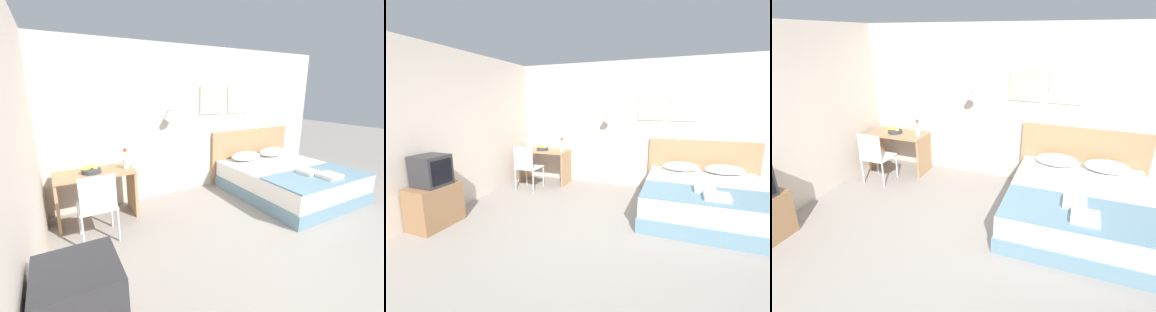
{
  "view_description": "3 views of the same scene",
  "coord_description": "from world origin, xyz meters",
  "views": [
    {
      "loc": [
        -2.37,
        -1.47,
        1.91
      ],
      "look_at": [
        -0.76,
        1.45,
        1.03
      ],
      "focal_mm": 24.0,
      "sensor_mm": 36.0,
      "label": 1
    },
    {
      "loc": [
        0.87,
        -2.77,
        1.74
      ],
      "look_at": [
        -0.77,
        1.47,
        0.84
      ],
      "focal_mm": 24.0,
      "sensor_mm": 36.0,
      "label": 2
    },
    {
      "loc": [
        1.16,
        -2.27,
        2.47
      ],
      "look_at": [
        -0.25,
        1.43,
        0.85
      ],
      "focal_mm": 28.0,
      "sensor_mm": 36.0,
      "label": 3
    }
  ],
  "objects": [
    {
      "name": "flower_vase",
      "position": [
        -1.46,
        2.26,
        0.85
      ],
      "size": [
        0.08,
        0.08,
        0.31
      ],
      "color": "silver",
      "rests_on": "desk"
    },
    {
      "name": "folded_towel_near_foot",
      "position": [
        1.3,
        1.15,
        0.57
      ],
      "size": [
        0.27,
        0.27,
        0.06
      ],
      "color": "white",
      "rests_on": "throw_blanket"
    },
    {
      "name": "folded_towel_mid_bed",
      "position": [
        1.42,
        0.86,
        0.57
      ],
      "size": [
        0.31,
        0.29,
        0.06
      ],
      "color": "white",
      "rests_on": "throw_blanket"
    },
    {
      "name": "desk",
      "position": [
        -1.9,
        2.3,
        0.51
      ],
      "size": [
        1.1,
        0.55,
        0.74
      ],
      "color": "#A87F56",
      "rests_on": "ground_plane"
    },
    {
      "name": "pillow_left",
      "position": [
        0.99,
        2.38,
        0.6
      ],
      "size": [
        0.65,
        0.42,
        0.17
      ],
      "color": "white",
      "rests_on": "bed"
    },
    {
      "name": "fruit_bowl",
      "position": [
        -1.95,
        2.28,
        0.78
      ],
      "size": [
        0.27,
        0.26,
        0.11
      ],
      "color": "#333842",
      "rests_on": "desk"
    },
    {
      "name": "ground_plane",
      "position": [
        0.0,
        0.0,
        0.0
      ],
      "size": [
        24.0,
        24.0,
        0.0
      ],
      "primitive_type": "plane",
      "color": "gray"
    },
    {
      "name": "bed",
      "position": [
        1.36,
        1.6,
        0.25
      ],
      "size": [
        1.87,
        2.06,
        0.51
      ],
      "color": "#66899E",
      "rests_on": "ground_plane"
    },
    {
      "name": "pillow_right",
      "position": [
        1.72,
        2.38,
        0.6
      ],
      "size": [
        0.65,
        0.42,
        0.17
      ],
      "color": "white",
      "rests_on": "bed"
    },
    {
      "name": "tv_stand",
      "position": [
        -2.35,
        -0.24,
        0.31
      ],
      "size": [
        0.43,
        0.68,
        0.61
      ],
      "color": "#8E6642",
      "rests_on": "ground_plane"
    },
    {
      "name": "throw_blanket",
      "position": [
        1.36,
        1.0,
        0.52
      ],
      "size": [
        1.81,
        0.82,
        0.02
      ],
      "color": "#66899E",
      "rests_on": "bed"
    },
    {
      "name": "wall_back",
      "position": [
        0.01,
        2.72,
        1.33
      ],
      "size": [
        5.97,
        0.31,
        2.65
      ],
      "color": "beige",
      "rests_on": "ground_plane"
    },
    {
      "name": "headboard",
      "position": [
        1.36,
        2.66,
        0.54
      ],
      "size": [
        1.99,
        0.06,
        1.08
      ],
      "color": "#A87F56",
      "rests_on": "ground_plane"
    },
    {
      "name": "desk_chair",
      "position": [
        -1.98,
        1.65,
        0.54
      ],
      "size": [
        0.46,
        0.46,
        0.92
      ],
      "color": "white",
      "rests_on": "ground_plane"
    },
    {
      "name": "television",
      "position": [
        -2.35,
        -0.24,
        0.83
      ],
      "size": [
        0.42,
        0.41,
        0.44
      ],
      "color": "#2D2D30",
      "rests_on": "tv_stand"
    },
    {
      "name": "wall_left",
      "position": [
        -2.62,
        -0.15,
        1.32
      ],
      "size": [
        0.06,
        5.69,
        2.65
      ],
      "color": "beige",
      "rests_on": "ground_plane"
    }
  ]
}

